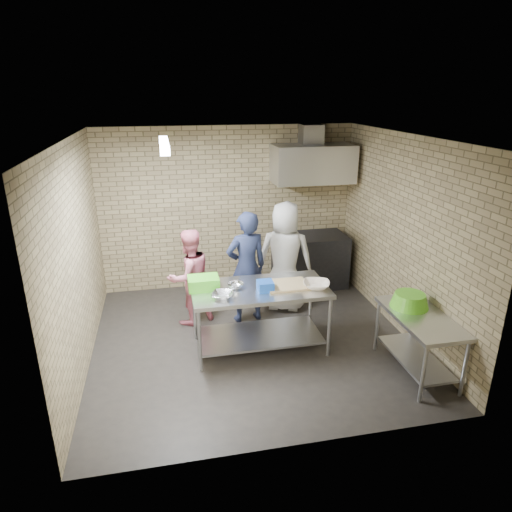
% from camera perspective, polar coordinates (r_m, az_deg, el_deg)
% --- Properties ---
extents(floor, '(4.20, 4.20, 0.00)m').
position_cam_1_polar(floor, '(6.32, -0.53, -10.51)').
color(floor, black).
rests_on(floor, ground).
extents(ceiling, '(4.20, 4.20, 0.00)m').
position_cam_1_polar(ceiling, '(5.46, -0.62, 14.63)').
color(ceiling, black).
rests_on(ceiling, ground).
extents(back_wall, '(4.20, 0.06, 2.70)m').
position_cam_1_polar(back_wall, '(7.64, -3.50, 5.94)').
color(back_wall, '#9C8B61').
rests_on(back_wall, ground).
extents(front_wall, '(4.20, 0.06, 2.70)m').
position_cam_1_polar(front_wall, '(3.97, 5.11, -8.19)').
color(front_wall, '#9C8B61').
rests_on(front_wall, ground).
extents(left_wall, '(0.06, 4.00, 2.70)m').
position_cam_1_polar(left_wall, '(5.75, -21.56, -0.35)').
color(left_wall, '#9C8B61').
rests_on(left_wall, ground).
extents(right_wall, '(0.06, 4.00, 2.70)m').
position_cam_1_polar(right_wall, '(6.47, 18.00, 2.31)').
color(right_wall, '#9C8B61').
rests_on(right_wall, ground).
extents(prep_table, '(1.73, 0.86, 0.86)m').
position_cam_1_polar(prep_table, '(5.96, 0.46, -7.78)').
color(prep_table, silver).
rests_on(prep_table, floor).
extents(side_counter, '(0.60, 1.20, 0.75)m').
position_cam_1_polar(side_counter, '(5.85, 19.59, -10.32)').
color(side_counter, silver).
rests_on(side_counter, floor).
extents(stove, '(1.20, 0.70, 0.90)m').
position_cam_1_polar(stove, '(7.89, 6.76, -0.56)').
color(stove, black).
rests_on(stove, floor).
extents(range_hood, '(1.30, 0.60, 0.60)m').
position_cam_1_polar(range_hood, '(7.51, 7.16, 11.42)').
color(range_hood, silver).
rests_on(range_hood, back_wall).
extents(hood_duct, '(0.35, 0.30, 0.30)m').
position_cam_1_polar(hood_duct, '(7.60, 6.94, 14.95)').
color(hood_duct, '#A5A8AD').
rests_on(hood_duct, back_wall).
extents(wall_shelf, '(0.80, 0.20, 0.04)m').
position_cam_1_polar(wall_shelf, '(7.82, 8.77, 10.35)').
color(wall_shelf, '#3F2B19').
rests_on(wall_shelf, back_wall).
extents(fluorescent_fixture, '(0.10, 1.25, 0.08)m').
position_cam_1_polar(fluorescent_fixture, '(5.36, -11.46, 13.50)').
color(fluorescent_fixture, white).
rests_on(fluorescent_fixture, ceiling).
extents(green_crate, '(0.38, 0.29, 0.15)m').
position_cam_1_polar(green_crate, '(5.76, -6.62, -3.37)').
color(green_crate, green).
rests_on(green_crate, prep_table).
extents(blue_tub, '(0.19, 0.19, 0.12)m').
position_cam_1_polar(blue_tub, '(5.67, 1.19, -3.78)').
color(blue_tub, '#1749AC').
rests_on(blue_tub, prep_table).
extents(cutting_board, '(0.53, 0.40, 0.03)m').
position_cam_1_polar(cutting_board, '(5.83, 3.89, -3.64)').
color(cutting_board, tan).
rests_on(cutting_board, prep_table).
extents(mixing_bowl_a, '(0.34, 0.34, 0.07)m').
position_cam_1_polar(mixing_bowl_a, '(5.50, -4.20, -4.94)').
color(mixing_bowl_a, silver).
rests_on(mixing_bowl_a, prep_table).
extents(mixing_bowl_b, '(0.26, 0.26, 0.06)m').
position_cam_1_polar(mixing_bowl_b, '(5.75, -2.56, -3.74)').
color(mixing_bowl_b, silver).
rests_on(mixing_bowl_b, prep_table).
extents(ceramic_bowl, '(0.42, 0.42, 0.08)m').
position_cam_1_polar(ceramic_bowl, '(5.80, 7.58, -3.61)').
color(ceramic_bowl, beige).
rests_on(ceramic_bowl, prep_table).
extents(green_basin, '(0.46, 0.46, 0.17)m').
position_cam_1_polar(green_basin, '(5.82, 18.71, -5.26)').
color(green_basin, '#59C626').
rests_on(green_basin, side_counter).
extents(bottle_red, '(0.07, 0.07, 0.18)m').
position_cam_1_polar(bottle_red, '(7.72, 7.04, 11.13)').
color(bottle_red, '#B22619').
rests_on(bottle_red, wall_shelf).
extents(man_navy, '(0.66, 0.50, 1.66)m').
position_cam_1_polar(man_navy, '(6.51, -1.19, -1.44)').
color(man_navy, '#151734').
rests_on(man_navy, floor).
extents(woman_pink, '(0.85, 0.78, 1.41)m').
position_cam_1_polar(woman_pink, '(6.56, -8.32, -2.63)').
color(woman_pink, pink).
rests_on(woman_pink, floor).
extents(woman_white, '(0.97, 0.81, 1.70)m').
position_cam_1_polar(woman_white, '(6.87, 3.65, -0.12)').
color(woman_white, silver).
rests_on(woman_white, floor).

